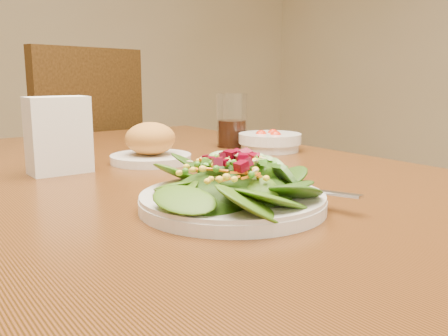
% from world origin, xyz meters
% --- Properties ---
extents(dining_table, '(0.90, 1.40, 0.75)m').
position_xyz_m(dining_table, '(0.00, 0.00, 0.65)').
color(dining_table, brown).
rests_on(dining_table, ground_plane).
extents(chair_far, '(0.61, 0.61, 1.01)m').
position_xyz_m(chair_far, '(0.08, 0.88, 0.54)').
color(chair_far, '#41290E').
rests_on(chair_far, ground_plane).
extents(salad_plate, '(0.26, 0.26, 0.07)m').
position_xyz_m(salad_plate, '(-0.06, -0.29, 0.78)').
color(salad_plate, silver).
rests_on(salad_plate, dining_table).
extents(bread_plate, '(0.17, 0.17, 0.08)m').
position_xyz_m(bread_plate, '(0.01, 0.11, 0.78)').
color(bread_plate, silver).
rests_on(bread_plate, dining_table).
extents(tomato_bowl, '(0.15, 0.15, 0.05)m').
position_xyz_m(tomato_bowl, '(0.32, 0.08, 0.77)').
color(tomato_bowl, silver).
rests_on(tomato_bowl, dining_table).
extents(drinking_glass, '(0.08, 0.08, 0.13)m').
position_xyz_m(drinking_glass, '(0.28, 0.19, 0.81)').
color(drinking_glass, silver).
rests_on(drinking_glass, dining_table).
extents(napkin_holder, '(0.11, 0.06, 0.14)m').
position_xyz_m(napkin_holder, '(-0.18, 0.10, 0.83)').
color(napkin_holder, white).
rests_on(napkin_holder, dining_table).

